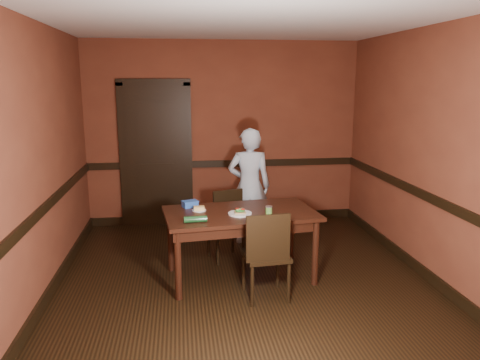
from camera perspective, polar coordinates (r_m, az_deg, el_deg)
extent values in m
cube|color=black|center=(5.16, 0.51, -12.30)|extent=(4.00, 4.50, 0.01)
cube|color=silver|center=(4.73, 0.58, 18.99)|extent=(4.00, 4.50, 0.01)
cube|color=brown|center=(6.98, -2.02, 5.66)|extent=(4.00, 0.02, 2.70)
cube|color=brown|center=(2.61, 7.42, -5.45)|extent=(4.00, 0.02, 2.70)
cube|color=brown|center=(4.91, -23.26, 1.94)|extent=(0.02, 4.50, 2.70)
cube|color=brown|center=(5.41, 22.03, 2.91)|extent=(0.02, 4.50, 2.70)
cube|color=black|center=(7.03, -1.98, 2.00)|extent=(4.00, 0.03, 0.10)
cube|color=black|center=(5.00, -22.67, -3.14)|extent=(0.03, 4.50, 0.10)
cube|color=black|center=(5.49, 21.53, -1.73)|extent=(0.03, 4.50, 0.10)
cube|color=black|center=(7.22, -1.94, -4.57)|extent=(4.00, 0.03, 0.12)
cube|color=black|center=(5.27, -21.92, -11.99)|extent=(0.03, 4.50, 0.12)
cube|color=black|center=(5.74, 20.87, -9.91)|extent=(0.03, 4.50, 0.12)
cube|color=black|center=(6.96, -10.20, 2.76)|extent=(0.85, 0.04, 2.05)
cube|color=black|center=(7.02, -14.07, 2.67)|extent=(0.10, 0.06, 2.15)
cube|color=black|center=(6.98, -6.29, 2.90)|extent=(0.10, 0.06, 2.15)
cube|color=black|center=(6.89, -10.53, 11.64)|extent=(1.05, 0.06, 0.10)
cube|color=black|center=(5.14, 0.04, -7.90)|extent=(1.69, 1.08, 0.75)
imported|color=silver|center=(6.13, 1.14, -0.77)|extent=(0.60, 0.43, 1.53)
cylinder|color=silver|center=(4.92, -0.01, -4.14)|extent=(0.25, 0.25, 0.01)
cube|color=#9F804D|center=(4.91, -0.01, -3.97)|extent=(0.11, 0.11, 0.02)
ellipsoid|color=#28872F|center=(4.91, -0.01, -3.73)|extent=(0.11, 0.10, 0.02)
cylinder|color=red|center=(4.91, -0.31, -3.52)|extent=(0.04, 0.04, 0.01)
cylinder|color=red|center=(4.90, 0.34, -3.57)|extent=(0.04, 0.04, 0.01)
cylinder|color=#7EB963|center=(4.88, -0.31, -3.65)|extent=(0.03, 0.03, 0.01)
cylinder|color=#7EB963|center=(4.93, 0.23, -3.48)|extent=(0.03, 0.03, 0.01)
cylinder|color=#7EB963|center=(4.90, -0.01, -3.57)|extent=(0.03, 0.03, 0.01)
cylinder|color=#5A923C|center=(4.94, 3.54, -3.73)|extent=(0.07, 0.07, 0.07)
cylinder|color=#BCBCBC|center=(4.92, 3.54, -3.25)|extent=(0.07, 0.07, 0.01)
cylinder|color=silver|center=(5.07, -5.00, -3.69)|extent=(0.15, 0.15, 0.01)
cube|color=#E7BF6D|center=(5.07, -5.01, -3.43)|extent=(0.11, 0.08, 0.04)
cube|color=blue|center=(5.22, -6.11, -2.96)|extent=(0.19, 0.16, 0.06)
cube|color=blue|center=(5.21, -6.12, -2.58)|extent=(0.20, 0.17, 0.01)
cylinder|color=#133A1A|center=(4.66, -5.46, -4.79)|extent=(0.23, 0.08, 0.06)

